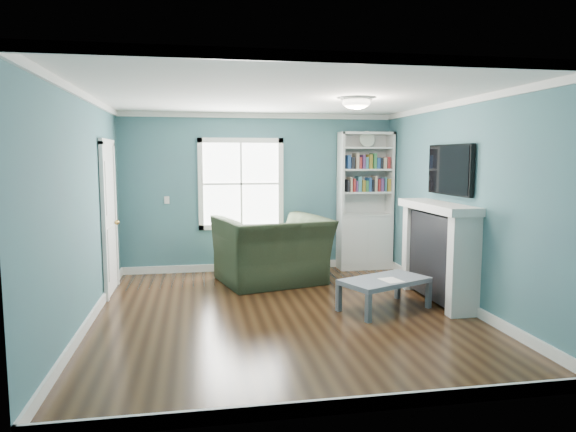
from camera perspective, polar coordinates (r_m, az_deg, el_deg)
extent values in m
plane|color=black|center=(6.33, -0.40, -10.77)|extent=(5.00, 5.00, 0.00)
plane|color=#3F7478|center=(8.54, -3.22, 2.61)|extent=(4.50, 0.00, 4.50)
plane|color=#3F7478|center=(3.65, 6.15, -2.69)|extent=(4.50, 0.00, 4.50)
plane|color=#3F7478|center=(6.12, -21.68, 0.60)|extent=(0.00, 5.00, 5.00)
plane|color=#3F7478|center=(6.82, 18.58, 1.28)|extent=(0.00, 5.00, 5.00)
plane|color=white|center=(6.09, -0.42, 13.29)|extent=(5.00, 5.00, 0.00)
cube|color=white|center=(8.70, -3.15, -5.58)|extent=(4.50, 0.03, 0.12)
cube|color=white|center=(4.05, 5.86, -20.24)|extent=(4.50, 0.03, 0.12)
cube|color=white|center=(6.35, -21.07, -10.59)|extent=(0.03, 5.00, 0.12)
cube|color=white|center=(7.03, 18.10, -8.84)|extent=(0.03, 5.00, 0.12)
cube|color=white|center=(8.53, -3.26, 11.07)|extent=(4.50, 0.04, 0.08)
cube|color=white|center=(3.69, 6.31, 17.07)|extent=(4.50, 0.04, 0.08)
cube|color=white|center=(6.12, -22.00, 12.41)|extent=(0.04, 5.00, 0.08)
cube|color=white|center=(6.82, 18.82, 11.89)|extent=(0.04, 5.00, 0.08)
cube|color=white|center=(8.50, -5.23, 3.58)|extent=(1.24, 0.01, 1.34)
cube|color=white|center=(8.45, -9.69, 3.50)|extent=(0.08, 0.06, 1.50)
cube|color=white|center=(8.56, -0.81, 3.63)|extent=(0.08, 0.06, 1.50)
cube|color=white|center=(8.55, -5.17, -1.18)|extent=(1.40, 0.06, 0.08)
cube|color=white|center=(8.47, -5.27, 8.38)|extent=(1.40, 0.06, 0.08)
cube|color=white|center=(8.48, -5.22, 3.58)|extent=(1.24, 0.03, 0.03)
cube|color=white|center=(8.48, -5.22, 3.58)|extent=(0.03, 0.03, 1.34)
cube|color=silver|center=(8.83, 8.48, -2.88)|extent=(0.90, 0.35, 0.90)
cube|color=silver|center=(8.59, 5.88, 4.61)|extent=(0.04, 0.35, 1.40)
cube|color=silver|center=(8.86, 11.25, 4.57)|extent=(0.04, 0.35, 1.40)
cube|color=silver|center=(8.87, 8.27, 4.63)|extent=(0.90, 0.02, 1.40)
cube|color=silver|center=(8.72, 8.68, 9.07)|extent=(0.90, 0.35, 0.04)
cube|color=silver|center=(8.76, 8.53, 0.15)|extent=(0.84, 0.33, 0.03)
cube|color=silver|center=(8.73, 8.57, 2.63)|extent=(0.84, 0.33, 0.03)
cube|color=silver|center=(8.71, 8.62, 5.12)|extent=(0.84, 0.33, 0.03)
cube|color=silver|center=(8.71, 8.66, 7.49)|extent=(0.84, 0.33, 0.03)
cube|color=black|center=(8.70, 8.63, 3.44)|extent=(0.70, 0.25, 0.22)
cube|color=tan|center=(8.69, 8.67, 5.94)|extent=(0.70, 0.25, 0.22)
cylinder|color=beige|center=(8.67, 8.78, 8.45)|extent=(0.26, 0.06, 0.26)
cube|color=black|center=(7.01, 16.44, -4.28)|extent=(0.30, 1.20, 1.10)
cube|color=black|center=(7.04, 16.24, -5.89)|extent=(0.22, 0.65, 0.70)
cube|color=silver|center=(6.42, 18.94, -5.35)|extent=(0.36, 0.16, 1.20)
cube|color=silver|center=(7.60, 14.06, -3.39)|extent=(0.36, 0.16, 1.20)
cube|color=silver|center=(6.91, 16.32, 1.01)|extent=(0.44, 1.58, 0.10)
cube|color=black|center=(6.95, 17.55, 4.92)|extent=(0.06, 1.10, 0.65)
cube|color=silver|center=(7.51, -19.27, -0.40)|extent=(0.04, 0.80, 2.05)
cube|color=white|center=(7.07, -19.77, -0.83)|extent=(0.05, 0.08, 2.13)
cube|color=white|center=(7.95, -18.69, -0.01)|extent=(0.05, 0.08, 2.13)
cube|color=white|center=(7.46, -19.50, 7.75)|extent=(0.05, 0.98, 0.08)
sphere|color=#BF8C3F|center=(7.80, -18.47, -0.67)|extent=(0.07, 0.07, 0.07)
ellipsoid|color=white|center=(6.39, 7.60, 12.38)|extent=(0.34, 0.34, 0.15)
cylinder|color=white|center=(6.39, 7.60, 12.78)|extent=(0.38, 0.38, 0.03)
cube|color=white|center=(8.49, -13.31, 1.74)|extent=(0.08, 0.01, 0.12)
imported|color=black|center=(7.69, -1.76, -2.56)|extent=(1.73, 1.35, 1.34)
cube|color=#505760|center=(6.03, 8.92, -10.08)|extent=(0.08, 0.08, 0.33)
cube|color=#505760|center=(6.74, 15.35, -8.45)|extent=(0.08, 0.08, 0.33)
cube|color=#505760|center=(6.41, 5.67, -9.03)|extent=(0.08, 0.08, 0.33)
cube|color=#505760|center=(7.09, 12.08, -7.63)|extent=(0.08, 0.08, 0.33)
cube|color=slate|center=(6.51, 10.67, -7.10)|extent=(1.22, 0.98, 0.06)
cube|color=white|center=(6.42, 11.39, -7.01)|extent=(0.27, 0.32, 0.00)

